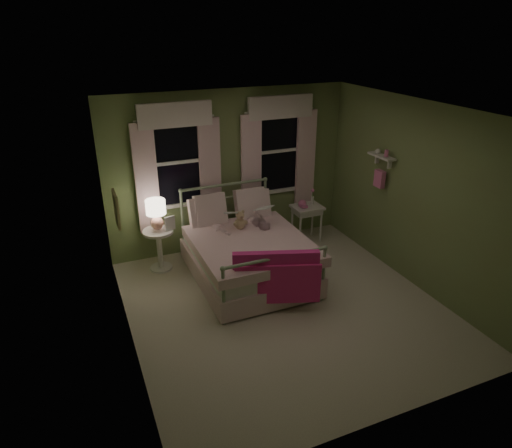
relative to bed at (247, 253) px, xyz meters
name	(u,v)px	position (x,y,z in m)	size (l,w,h in m)	color
room_shell	(287,218)	(0.16, -0.95, 0.92)	(4.20, 4.20, 4.20)	white
bed	(247,253)	(0.00, 0.00, 0.00)	(1.58, 2.04, 1.18)	white
pink_throw	(277,272)	(0.00, -1.03, 0.23)	(1.07, 0.50, 0.71)	#D82A82
child_left	(219,214)	(-0.28, 0.42, 0.52)	(0.24, 0.16, 0.66)	#F7D1DD
child_right	(253,205)	(0.28, 0.42, 0.56)	(0.37, 0.29, 0.76)	#F7D1DD
book_left	(224,216)	(-0.28, 0.17, 0.58)	(0.20, 0.27, 0.03)	beige
book_right	(260,213)	(0.28, 0.17, 0.54)	(0.20, 0.27, 0.02)	beige
teddy_bear	(240,221)	(0.00, 0.26, 0.41)	(0.23, 0.18, 0.30)	tan
nightstand_left	(159,244)	(-1.15, 0.73, 0.03)	(0.46, 0.46, 0.65)	white
table_lamp	(156,212)	(-1.15, 0.73, 0.57)	(0.29, 0.29, 0.47)	#F0A18D
book_nightstand	(166,231)	(-1.05, 0.65, 0.27)	(0.16, 0.22, 0.02)	beige
nightstand_right	(307,212)	(1.40, 0.72, 0.17)	(0.50, 0.40, 0.64)	white
pink_toy	(302,204)	(1.30, 0.72, 0.32)	(0.14, 0.19, 0.14)	pink
bud_vase	(312,197)	(1.52, 0.77, 0.41)	(0.06, 0.06, 0.28)	white
window_left	(178,158)	(-0.69, 1.08, 1.24)	(1.34, 0.13, 1.96)	black
window_right	(279,147)	(1.01, 1.08, 1.24)	(1.34, 0.13, 1.96)	black
wall_shelf	(381,168)	(2.06, -0.25, 1.14)	(0.15, 0.50, 0.60)	white
framed_picture	(117,209)	(-1.78, -0.35, 1.12)	(0.03, 0.32, 0.42)	beige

